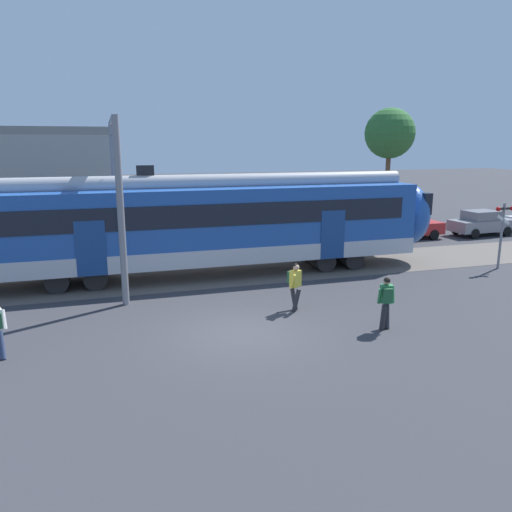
% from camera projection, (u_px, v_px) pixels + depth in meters
% --- Properties ---
extents(ground_plane, '(160.00, 160.00, 0.00)m').
position_uv_depth(ground_plane, '(240.00, 333.00, 15.08)').
color(ground_plane, '#38383D').
extents(pedestrian_yellow, '(0.51, 0.71, 1.67)m').
position_uv_depth(pedestrian_yellow, '(295.00, 283.00, 16.86)').
color(pedestrian_yellow, '#28282D').
rests_on(pedestrian_yellow, ground).
extents(pedestrian_green, '(0.63, 0.59, 1.67)m').
position_uv_depth(pedestrian_green, '(386.00, 299.00, 15.13)').
color(pedestrian_green, '#28282D').
rests_on(pedestrian_green, ground).
extents(parked_car_red, '(4.00, 1.76, 1.54)m').
position_uv_depth(parked_car_red, '(408.00, 226.00, 29.68)').
color(parked_car_red, '#B22323').
rests_on(parked_car_red, ground).
extents(parked_car_grey, '(4.08, 1.92, 1.54)m').
position_uv_depth(parked_car_grey, '(482.00, 223.00, 30.76)').
color(parked_car_grey, gray).
rests_on(parked_car_grey, ground).
extents(catenary_gantry, '(0.24, 6.64, 6.53)m').
position_uv_depth(catenary_gantry, '(116.00, 176.00, 19.76)').
color(catenary_gantry, gray).
rests_on(catenary_gantry, ground).
extents(crossing_signal, '(0.96, 0.21, 3.00)m').
position_uv_depth(crossing_signal, '(503.00, 225.00, 22.33)').
color(crossing_signal, gray).
rests_on(crossing_signal, ground).
extents(street_tree_right, '(3.37, 3.37, 7.91)m').
position_uv_depth(street_tree_right, '(390.00, 134.00, 33.64)').
color(street_tree_right, brown).
rests_on(street_tree_right, ground).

